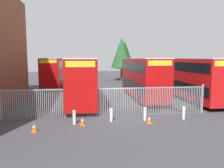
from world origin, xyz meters
name	(u,v)px	position (x,y,z in m)	size (l,w,h in m)	color
ground_plane	(107,97)	(0.00, 8.00, 0.00)	(100.00, 100.00, 0.00)	#3D3D42
palisade_fence	(107,101)	(-0.90, 0.00, 1.18)	(15.56, 0.14, 2.35)	gray
double_decker_bus_near_gate	(81,79)	(-2.89, 5.10, 2.42)	(2.54, 10.81, 4.42)	#B70C0C
double_decker_bus_behind_fence_left	(193,77)	(8.67, 5.21, 2.42)	(2.54, 10.81, 4.42)	red
double_decker_bus_behind_fence_right	(142,76)	(3.78, 7.00, 2.42)	(2.54, 10.81, 4.42)	#B70C0C
double_decker_bus_far_back	(54,71)	(-7.00, 17.80, 2.42)	(2.54, 10.81, 4.42)	#B70C0C
bollard_near_left	(74,117)	(-3.34, -1.72, 0.47)	(0.20, 0.20, 0.95)	silver
bollard_center_front	(111,115)	(-0.80, -1.43, 0.47)	(0.20, 0.20, 0.95)	silver
bollard_near_right	(145,114)	(1.62, -1.48, 0.47)	(0.20, 0.20, 0.95)	silver
bollard_far_right	(184,113)	(4.49, -1.56, 0.47)	(0.20, 0.20, 0.95)	silver
traffic_cone_by_gate	(149,120)	(1.68, -2.29, 0.29)	(0.34, 0.34, 0.59)	orange
traffic_cone_mid_forecourt	(82,121)	(-2.81, -2.03, 0.29)	(0.34, 0.34, 0.59)	orange
traffic_cone_near_kerb	(34,128)	(-5.68, -3.03, 0.29)	(0.34, 0.34, 0.59)	orange
tree_tall_back	(125,55)	(6.06, 28.66, 5.05)	(3.96, 3.96, 7.89)	#4C3823
tree_short_side	(122,53)	(4.86, 25.89, 5.43)	(4.12, 4.12, 8.38)	#4C3823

